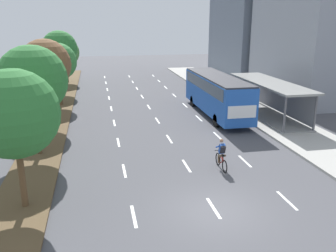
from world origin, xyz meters
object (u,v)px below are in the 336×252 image
(bus_shelter, at_px, (272,95))
(median_tree_fifth, at_px, (59,49))
(cyclist, at_px, (222,155))
(median_tree_third, at_px, (45,65))
(bus, at_px, (217,91))
(median_tree_farthest, at_px, (65,52))
(median_tree_nearest, at_px, (14,114))
(median_tree_fourth, at_px, (58,62))
(median_tree_second, at_px, (32,80))

(bus_shelter, xyz_separation_m, median_tree_fifth, (-17.97, 14.33, 3.01))
(bus_shelter, relative_size, cyclist, 5.79)
(bus_shelter, relative_size, median_tree_third, 1.63)
(bus, xyz_separation_m, cyclist, (-3.49, -11.30, -1.28))
(bus, bearing_deg, median_tree_farthest, 125.22)
(median_tree_nearest, xyz_separation_m, median_tree_fourth, (-0.01, 19.78, -0.07))
(median_tree_nearest, bearing_deg, median_tree_farthest, 90.47)
(median_tree_nearest, xyz_separation_m, median_tree_second, (-0.25, 6.59, 0.33))
(bus, distance_m, median_tree_farthest, 23.63)
(bus_shelter, distance_m, median_tree_fourth, 19.36)
(median_tree_third, xyz_separation_m, median_tree_farthest, (0.04, 19.78, -0.78))
(median_tree_fourth, height_order, median_tree_farthest, median_tree_fourth)
(median_tree_fourth, relative_size, median_tree_farthest, 1.04)
(bus, distance_m, median_tree_second, 15.53)
(bus_shelter, xyz_separation_m, median_tree_fourth, (-17.60, 7.73, 2.31))
(median_tree_fifth, bearing_deg, bus, -42.73)
(median_tree_second, distance_m, median_tree_fourth, 13.19)
(bus_shelter, height_order, bus, bus)
(bus_shelter, bearing_deg, cyclist, -128.87)
(median_tree_second, xyz_separation_m, median_tree_third, (-0.06, 6.59, 0.11))
(median_tree_nearest, distance_m, median_tree_fourth, 19.78)
(median_tree_second, relative_size, median_tree_fourth, 1.12)
(bus, relative_size, median_tree_second, 1.75)
(median_tree_fifth, relative_size, median_tree_farthest, 1.21)
(median_tree_second, height_order, median_tree_fourth, median_tree_second)
(bus, distance_m, cyclist, 11.90)
(median_tree_fifth, height_order, median_tree_farthest, median_tree_fifth)
(bus, height_order, cyclist, bus)
(median_tree_nearest, xyz_separation_m, median_tree_fifth, (-0.38, 26.37, 0.63))
(bus_shelter, bearing_deg, median_tree_farthest, 130.50)
(median_tree_fourth, bearing_deg, median_tree_fifth, 93.24)
(median_tree_nearest, bearing_deg, bus, 45.85)
(bus_shelter, distance_m, bus, 4.60)
(median_tree_third, bearing_deg, cyclist, -46.73)
(cyclist, xyz_separation_m, median_tree_third, (-10.14, 10.77, 3.89))
(median_tree_fourth, distance_m, median_tree_farthest, 13.19)
(median_tree_nearest, relative_size, median_tree_third, 0.92)
(median_tree_fifth, bearing_deg, median_tree_third, -89.71)
(median_tree_farthest, bearing_deg, median_tree_fifth, -90.93)
(median_tree_fourth, bearing_deg, bus_shelter, -23.72)
(median_tree_third, distance_m, median_tree_fourth, 6.62)
(bus_shelter, bearing_deg, median_tree_fifth, 141.44)
(median_tree_nearest, bearing_deg, median_tree_third, 91.36)
(cyclist, relative_size, median_tree_fourth, 0.32)
(bus_shelter, bearing_deg, median_tree_fourth, 156.28)
(median_tree_fifth, distance_m, median_tree_farthest, 6.66)
(cyclist, bearing_deg, median_tree_third, 133.27)
(median_tree_second, distance_m, median_tree_fifth, 19.78)
(median_tree_farthest, bearing_deg, median_tree_fourth, -88.84)
(median_tree_fifth, bearing_deg, median_tree_second, -89.62)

